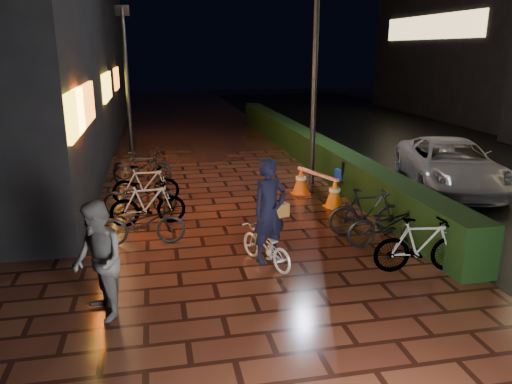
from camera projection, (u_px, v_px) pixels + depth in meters
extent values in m
plane|color=#381911|center=(264.00, 253.00, 9.70)|extent=(80.00, 80.00, 0.00)
cube|color=black|center=(502.00, 171.00, 16.14)|extent=(11.00, 60.00, 0.01)
cube|color=black|center=(306.00, 146.00, 17.73)|extent=(0.70, 20.00, 1.00)
imported|color=#505053|center=(98.00, 261.00, 7.14)|extent=(0.95, 1.05, 1.77)
imported|color=#9D9DA1|center=(450.00, 164.00, 14.05)|extent=(3.53, 5.35, 1.37)
cube|color=yellow|center=(76.00, 114.00, 9.73)|extent=(0.08, 2.00, 0.90)
cube|color=orange|center=(85.00, 106.00, 11.14)|extent=(0.08, 3.00, 0.90)
cube|color=yellow|center=(107.00, 87.00, 16.79)|extent=(0.08, 2.80, 0.90)
cube|color=orange|center=(116.00, 78.00, 21.50)|extent=(0.08, 2.20, 0.90)
cube|color=#FFD88C|center=(430.00, 27.00, 27.86)|extent=(0.06, 10.00, 1.30)
cylinder|color=black|center=(314.00, 87.00, 13.96)|extent=(0.15, 0.15, 5.56)
cylinder|color=black|center=(127.00, 85.00, 17.70)|extent=(0.17, 0.17, 5.18)
cube|color=black|center=(122.00, 10.00, 17.01)|extent=(0.50, 0.20, 0.35)
imported|color=white|center=(266.00, 246.00, 9.06)|extent=(1.02, 1.49, 0.74)
imported|color=black|center=(269.00, 210.00, 8.78)|extent=(0.81, 0.69, 1.89)
cube|color=brown|center=(280.00, 210.00, 8.89)|extent=(0.36, 0.26, 0.24)
cone|color=orange|center=(335.00, 193.00, 12.42)|extent=(0.47, 0.47, 0.75)
cone|color=#E0550B|center=(301.00, 181.00, 13.55)|extent=(0.47, 0.47, 0.75)
cube|color=#FF5C0D|center=(334.00, 206.00, 12.52)|extent=(0.52, 0.52, 0.03)
cube|color=#FF250D|center=(301.00, 193.00, 13.65)|extent=(0.52, 0.52, 0.03)
cube|color=red|center=(317.00, 174.00, 12.90)|extent=(0.63, 1.53, 0.07)
cube|color=black|center=(343.00, 179.00, 13.68)|extent=(0.60, 0.54, 0.04)
cylinder|color=black|center=(340.00, 189.00, 13.51)|extent=(0.03, 0.03, 0.35)
cylinder|color=black|center=(352.00, 187.00, 13.68)|extent=(0.03, 0.03, 0.35)
cylinder|color=black|center=(333.00, 186.00, 13.79)|extent=(0.03, 0.03, 0.35)
cylinder|color=black|center=(345.00, 184.00, 13.97)|extent=(0.03, 0.03, 0.35)
cube|color=#0D31B2|center=(343.00, 174.00, 13.64)|extent=(0.44, 0.40, 0.28)
cylinder|color=black|center=(342.00, 176.00, 13.47)|extent=(0.18, 0.40, 0.89)
imported|color=black|center=(148.00, 204.00, 11.10)|extent=(1.71, 0.61, 1.01)
imported|color=black|center=(142.00, 169.00, 14.27)|extent=(1.73, 0.72, 1.01)
imported|color=black|center=(140.00, 196.00, 11.84)|extent=(1.77, 0.74, 0.91)
imported|color=black|center=(146.00, 185.00, 12.65)|extent=(1.67, 0.47, 1.01)
imported|color=black|center=(142.00, 223.00, 10.00)|extent=(1.75, 0.66, 0.91)
imported|color=black|center=(142.00, 165.00, 15.01)|extent=(1.80, 0.86, 0.91)
imported|color=black|center=(421.00, 245.00, 8.75)|extent=(1.73, 0.72, 1.01)
imported|color=black|center=(388.00, 224.00, 9.96)|extent=(1.73, 0.62, 0.91)
imported|color=black|center=(367.00, 212.00, 10.55)|extent=(1.71, 0.63, 1.01)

